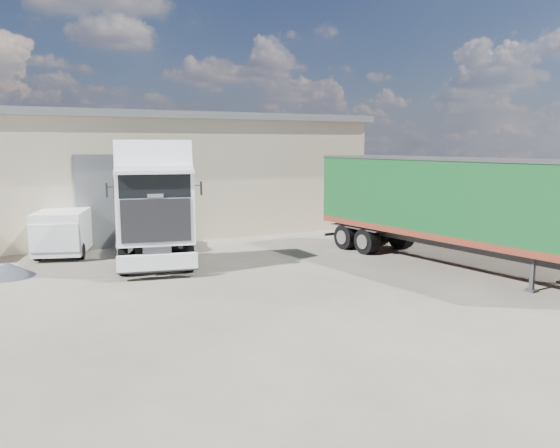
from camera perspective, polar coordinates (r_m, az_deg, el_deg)
name	(u,v)px	position (r m, az deg, el deg)	size (l,w,h in m)	color
ground	(292,306)	(13.69, 1.30, -8.58)	(120.00, 120.00, 0.00)	#2C2924
warehouse	(13,174)	(27.65, -26.09, 4.75)	(30.60, 12.60, 5.42)	#C5B798
brick_boundary_wall	(464,208)	(25.02, 18.64, 1.62)	(0.35, 26.00, 2.50)	brown
tractor_unit	(154,214)	(18.33, -13.04, 1.05)	(3.45, 6.43, 4.11)	black
box_trailer	(450,200)	(18.69, 17.35, 2.37)	(3.74, 10.89, 3.55)	#2D2D30
panel_van	(66,230)	(21.56, -21.46, -0.62)	(2.71, 4.30, 1.64)	black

